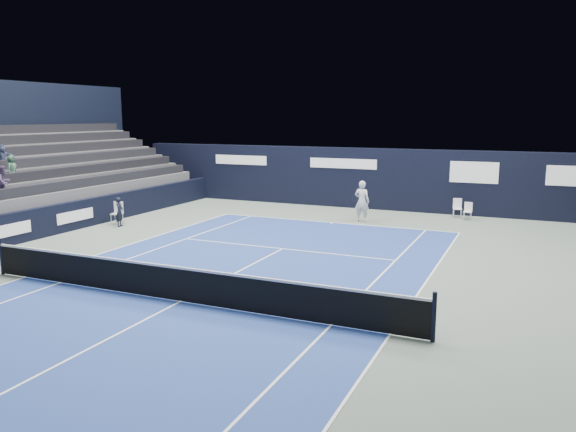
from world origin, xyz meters
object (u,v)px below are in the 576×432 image
Objects in this scene: folding_chair_back_b at (457,207)px; tennis_net at (179,283)px; folding_chair_back_a at (468,208)px; tennis_player at (362,201)px; line_judge_chair at (118,211)px.

folding_chair_back_b is 0.07× the size of tennis_net.
folding_chair_back_a is at bearing -50.46° from folding_chair_back_b.
folding_chair_back_a is at bearing 29.38° from tennis_player.
tennis_player is at bearing 13.66° from line_judge_chair.
tennis_player reaches higher than tennis_net.
folding_chair_back_b is (-0.53, 0.43, -0.03)m from folding_chair_back_a.
folding_chair_back_a is 0.44× the size of tennis_player.
line_judge_chair is at bearing 137.93° from tennis_net.
line_judge_chair is at bearing -153.44° from tennis_player.
folding_chair_back_a is 5.01m from tennis_player.
tennis_net is at bearing -119.30° from folding_chair_back_b.
folding_chair_back_a is 0.06× the size of tennis_net.
folding_chair_back_a is 0.82× the size of line_judge_chair.
folding_chair_back_a is 0.91× the size of folding_chair_back_b.
line_judge_chair reaches higher than folding_chair_back_b.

